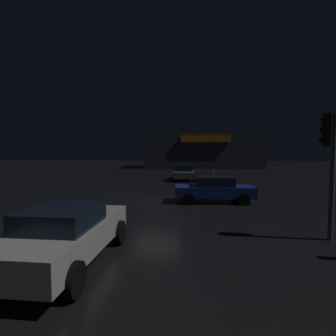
{
  "coord_description": "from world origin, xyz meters",
  "views": [
    {
      "loc": [
        1.21,
        -14.33,
        2.79
      ],
      "look_at": [
        0.33,
        6.22,
        1.45
      ],
      "focal_mm": 28.63,
      "sensor_mm": 36.0,
      "label": 1
    }
  ],
  "objects_px": {
    "car_far": "(214,189)",
    "car_crossing": "(184,173)",
    "traffic_signal_main": "(330,151)",
    "store_building": "(202,151)",
    "car_near": "(67,234)"
  },
  "relations": [
    {
      "from": "car_near",
      "to": "traffic_signal_main",
      "type": "bearing_deg",
      "value": 16.32
    },
    {
      "from": "car_crossing",
      "to": "car_far",
      "type": "bearing_deg",
      "value": -82.45
    },
    {
      "from": "store_building",
      "to": "car_crossing",
      "type": "height_order",
      "value": "store_building"
    },
    {
      "from": "car_crossing",
      "to": "car_near",
      "type": "bearing_deg",
      "value": -99.57
    },
    {
      "from": "store_building",
      "to": "car_near",
      "type": "bearing_deg",
      "value": -99.65
    },
    {
      "from": "traffic_signal_main",
      "to": "store_building",
      "type": "bearing_deg",
      "value": 91.16
    },
    {
      "from": "traffic_signal_main",
      "to": "car_crossing",
      "type": "height_order",
      "value": "traffic_signal_main"
    },
    {
      "from": "traffic_signal_main",
      "to": "car_far",
      "type": "height_order",
      "value": "traffic_signal_main"
    },
    {
      "from": "car_near",
      "to": "car_far",
      "type": "relative_size",
      "value": 1.1
    },
    {
      "from": "car_far",
      "to": "car_crossing",
      "type": "relative_size",
      "value": 0.91
    },
    {
      "from": "car_far",
      "to": "traffic_signal_main",
      "type": "bearing_deg",
      "value": -65.44
    },
    {
      "from": "car_far",
      "to": "car_crossing",
      "type": "height_order",
      "value": "car_crossing"
    },
    {
      "from": "store_building",
      "to": "car_far",
      "type": "relative_size",
      "value": 4.41
    },
    {
      "from": "traffic_signal_main",
      "to": "car_crossing",
      "type": "distance_m",
      "value": 17.5
    },
    {
      "from": "car_near",
      "to": "car_far",
      "type": "distance_m",
      "value": 9.4
    }
  ]
}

